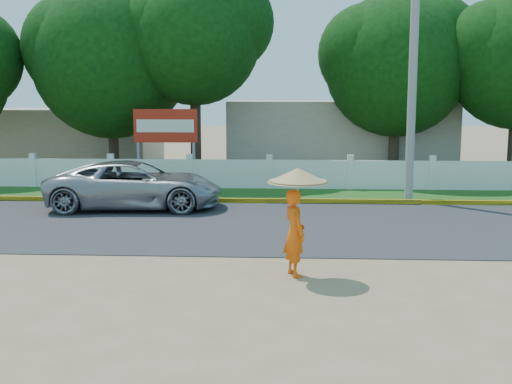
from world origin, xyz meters
TOP-DOWN VIEW (x-y plane):
  - ground at (0.00, 0.00)m, footprint 120.00×120.00m
  - road at (0.00, 4.50)m, footprint 60.00×7.00m
  - grass_verge at (0.00, 9.75)m, footprint 60.00×3.50m
  - curb at (0.00, 8.05)m, footprint 40.00×0.18m
  - fence at (0.00, 11.20)m, footprint 40.00×0.10m
  - building_near at (3.00, 18.00)m, footprint 10.00×6.00m
  - building_far at (-10.00, 19.00)m, footprint 8.00×5.00m
  - utility_pole at (4.73, 8.81)m, footprint 0.28×0.28m
  - vehicle at (-4.01, 6.83)m, footprint 5.52×2.85m
  - monk_with_parasol at (0.90, -0.32)m, footprint 1.17×1.17m
  - billboard at (-4.10, 12.30)m, footprint 2.50×0.13m
  - tree_row at (-2.40, 14.08)m, footprint 28.96×7.76m

SIDE VIEW (x-z plane):
  - ground at x=0.00m, z-range 0.00..0.00m
  - road at x=0.00m, z-range 0.00..0.02m
  - grass_verge at x=0.00m, z-range 0.00..0.03m
  - curb at x=0.00m, z-range 0.00..0.16m
  - fence at x=0.00m, z-range 0.00..1.10m
  - vehicle at x=-4.01m, z-range 0.00..1.49m
  - monk_with_parasol at x=0.90m, z-range 0.32..2.45m
  - building_far at x=-10.00m, z-range 0.00..2.80m
  - building_near at x=3.00m, z-range 0.00..3.20m
  - billboard at x=-4.10m, z-range 0.67..3.62m
  - utility_pole at x=4.73m, z-range 0.00..8.99m
  - tree_row at x=-2.40m, z-range 0.66..9.08m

